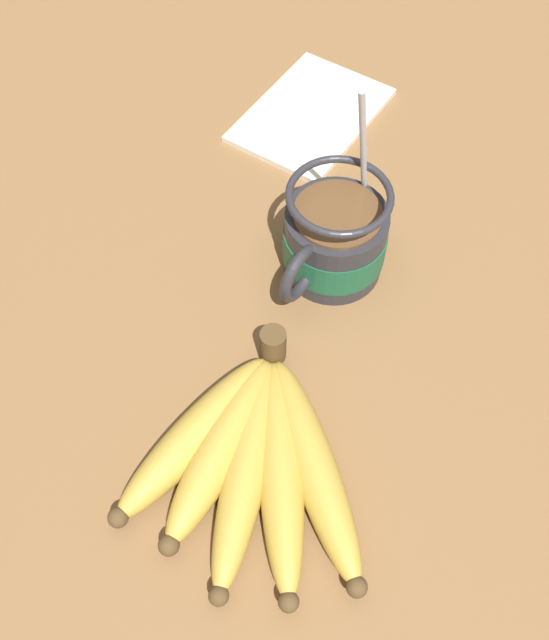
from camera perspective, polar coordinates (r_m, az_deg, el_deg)
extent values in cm
cube|color=brown|center=(58.77, -2.17, -1.05)|extent=(131.15, 131.15, 3.21)
cylinder|color=#28282D|center=(58.34, 4.83, 6.27)|extent=(8.23, 8.23, 6.46)
cylinder|color=#195638|center=(58.49, 4.82, 6.15)|extent=(8.43, 8.43, 3.03)
torus|color=#28282D|center=(54.82, 2.11, 3.75)|extent=(5.06, 0.90, 5.06)
cylinder|color=brown|center=(55.81, 5.07, 8.43)|extent=(7.03, 7.03, 0.40)
torus|color=#28282D|center=(54.26, 5.24, 9.90)|extent=(8.23, 8.23, 0.60)
cylinder|color=#B2B2B7|center=(55.79, 7.15, 12.37)|extent=(4.14, 0.50, 15.88)
ellipsoid|color=#B2B2B7|center=(60.49, 5.46, 6.09)|extent=(3.00, 2.00, 0.80)
cylinder|color=#4C381E|center=(53.33, -0.11, -2.00)|extent=(2.00, 2.00, 3.00)
ellipsoid|color=#B79338|center=(51.33, -6.28, -9.02)|extent=(15.54, 4.05, 3.17)
sphere|color=#4C381E|center=(49.99, -12.40, -15.17)|extent=(1.43, 1.43, 1.43)
ellipsoid|color=#B79338|center=(50.76, -4.23, -10.06)|extent=(15.41, 5.93, 3.19)
sphere|color=#4C381E|center=(48.86, -8.45, -17.39)|extent=(1.44, 1.44, 1.44)
ellipsoid|color=#B79338|center=(50.17, -2.21, -11.79)|extent=(16.71, 9.80, 2.98)
sphere|color=#4C381E|center=(47.88, -4.49, -21.13)|extent=(1.34, 1.34, 1.34)
ellipsoid|color=#B79338|center=(50.03, 0.48, -11.99)|extent=(15.26, 13.03, 3.04)
sphere|color=#4C381E|center=(47.66, 1.14, -21.61)|extent=(1.37, 1.37, 1.37)
ellipsoid|color=#B79338|center=(50.23, 3.12, -11.46)|extent=(12.81, 15.38, 3.13)
sphere|color=#4C381E|center=(48.07, 6.60, -20.44)|extent=(1.41, 1.41, 1.41)
cube|color=beige|center=(73.27, 2.96, 16.08)|extent=(15.76, 11.32, 0.60)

